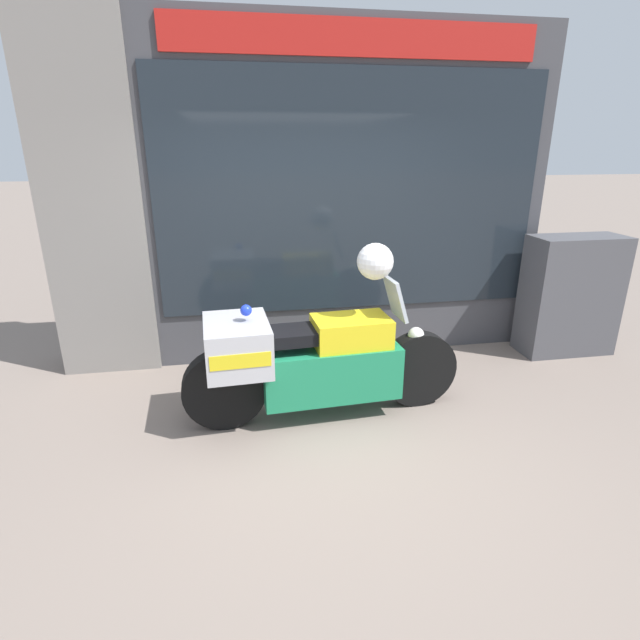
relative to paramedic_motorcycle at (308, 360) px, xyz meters
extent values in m
plane|color=gray|center=(0.23, -0.54, -0.53)|extent=(60.00, 60.00, 0.00)
cube|color=#424247|center=(0.23, 1.46, 1.14)|extent=(5.05, 0.40, 3.34)
cube|color=gray|center=(-1.83, 1.48, 1.14)|extent=(0.93, 0.55, 3.34)
cube|color=#1E262D|center=(0.66, 1.24, 1.19)|extent=(3.88, 0.02, 2.34)
cube|color=red|center=(0.66, 1.24, 2.58)|extent=(3.50, 0.03, 0.32)
cube|color=slate|center=(0.62, 1.47, -0.25)|extent=(3.66, 0.30, 0.55)
cube|color=silver|center=(0.62, 1.61, 0.63)|extent=(3.66, 0.02, 1.25)
cube|color=beige|center=(0.62, 1.47, 1.24)|extent=(3.66, 0.30, 0.02)
cube|color=maroon|center=(-0.65, 1.47, 1.28)|extent=(0.18, 0.04, 0.06)
cube|color=navy|center=(0.19, 1.47, 1.28)|extent=(0.18, 0.04, 0.06)
cube|color=black|center=(1.04, 1.47, 1.28)|extent=(0.18, 0.04, 0.06)
cube|color=#195623|center=(1.89, 1.47, 1.28)|extent=(0.18, 0.04, 0.06)
cube|color=white|center=(-0.64, 1.40, 0.16)|extent=(0.19, 0.02, 0.27)
cube|color=#2866B7|center=(0.20, 1.40, 0.16)|extent=(0.19, 0.03, 0.27)
cube|color=red|center=(1.04, 1.40, 0.16)|extent=(0.19, 0.04, 0.27)
cube|color=orange|center=(1.88, 1.40, 0.16)|extent=(0.19, 0.03, 0.27)
cylinder|color=black|center=(0.99, 0.06, -0.19)|extent=(0.68, 0.18, 0.67)
cylinder|color=black|center=(-0.69, -0.04, -0.19)|extent=(0.68, 0.18, 0.67)
cube|color=#1E8456|center=(0.19, 0.01, -0.12)|extent=(1.17, 0.50, 0.44)
cube|color=yellow|center=(0.37, 0.02, 0.21)|extent=(0.64, 0.43, 0.27)
cube|color=black|center=(-0.07, 0.00, 0.23)|extent=(0.68, 0.37, 0.10)
cube|color=#B7B7BC|center=(-0.57, -0.03, 0.19)|extent=(0.53, 0.67, 0.38)
cube|color=yellow|center=(-0.57, -0.03, 0.19)|extent=(0.49, 0.68, 0.11)
cube|color=#B2BCC6|center=(0.74, 0.04, 0.48)|extent=(0.15, 0.32, 0.35)
sphere|color=white|center=(0.95, 0.05, 0.13)|extent=(0.14, 0.14, 0.14)
sphere|color=blue|center=(-0.48, -0.03, 0.47)|extent=(0.09, 0.09, 0.09)
cube|color=#4C4C51|center=(3.02, 0.92, 0.12)|extent=(0.99, 0.45, 1.29)
sphere|color=white|center=(0.55, 0.03, 0.80)|extent=(0.29, 0.29, 0.29)
camera|label=1|loc=(-0.55, -3.72, 1.70)|focal=28.00mm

